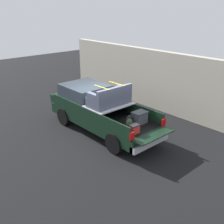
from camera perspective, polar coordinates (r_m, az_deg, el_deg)
The scene contains 3 objects.
ground_plane at distance 12.06m, azimuth -1.90°, elevation -4.06°, with size 40.00×40.00×0.00m, color black.
pickup_truck at distance 11.94m, azimuth -3.10°, elevation 0.70°, with size 6.05×2.06×2.23m.
building_facade at distance 15.31m, azimuth 5.63°, elevation 7.71°, with size 10.79×0.36×3.12m, color beige.
Camera 1 is at (-8.35, 6.93, 5.27)m, focal length 42.98 mm.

